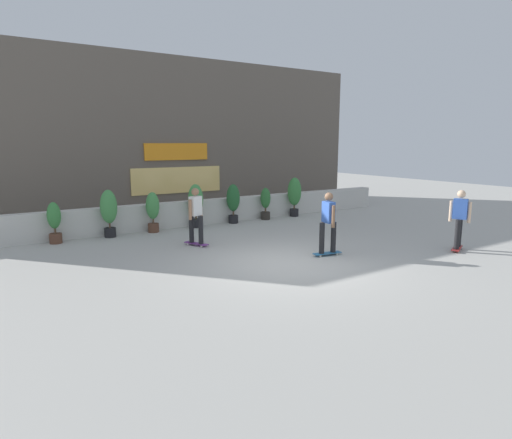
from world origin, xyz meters
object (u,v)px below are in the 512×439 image
object	(u,v)px
potted_plant_5	(265,202)
potted_plant_6	(294,194)
potted_plant_4	(233,201)
skater_far_right	(328,221)
potted_plant_3	(196,202)
potted_plant_2	(153,210)
potted_plant_0	(54,221)
potted_plant_1	(109,210)
skater_foreground	(196,214)
skater_by_wall_left	(460,217)

from	to	relation	value
potted_plant_5	potted_plant_6	bearing A→B (deg)	-0.00
potted_plant_4	skater_far_right	world-z (taller)	skater_far_right
potted_plant_3	potted_plant_6	world-z (taller)	potted_plant_6
potted_plant_2	potted_plant_3	world-z (taller)	potted_plant_3
potted_plant_0	potted_plant_5	world-z (taller)	same
potted_plant_1	skater_foreground	xyz separation A→B (m)	(1.84, -2.54, 0.06)
potted_plant_1	potted_plant_6	xyz separation A→B (m)	(7.38, 0.00, 0.04)
potted_plant_5	skater_far_right	distance (m)	5.69
skater_far_right	potted_plant_5	bearing A→B (deg)	73.17
potted_plant_0	potted_plant_5	size ratio (longest dim) A/B	1.00
potted_plant_2	potted_plant_6	size ratio (longest dim) A/B	0.86
potted_plant_6	skater_far_right	size ratio (longest dim) A/B	0.93
potted_plant_0	potted_plant_4	distance (m)	6.11
potted_plant_6	skater_far_right	world-z (taller)	skater_far_right
skater_far_right	potted_plant_6	bearing A→B (deg)	60.65
potted_plant_1	potted_plant_2	world-z (taller)	potted_plant_1
potted_plant_1	potted_plant_3	world-z (taller)	potted_plant_3
potted_plant_4	potted_plant_5	bearing A→B (deg)	0.00
potted_plant_3	potted_plant_5	xyz separation A→B (m)	(2.96, 0.00, -0.23)
potted_plant_3	skater_by_wall_left	size ratio (longest dim) A/B	0.91
potted_plant_3	skater_by_wall_left	world-z (taller)	skater_by_wall_left
potted_plant_6	skater_by_wall_left	bearing A→B (deg)	-86.82
potted_plant_4	potted_plant_6	bearing A→B (deg)	0.00
potted_plant_1	potted_plant_3	size ratio (longest dim) A/B	0.98
potted_plant_2	skater_foreground	world-z (taller)	skater_foreground
potted_plant_0	potted_plant_1	distance (m)	1.61
potted_plant_5	skater_foreground	xyz separation A→B (m)	(-4.13, -2.54, 0.26)
potted_plant_4	potted_plant_1	bearing A→B (deg)	180.00
potted_plant_2	potted_plant_1	bearing A→B (deg)	-180.00
skater_far_right	potted_plant_1	bearing A→B (deg)	128.43
skater_foreground	potted_plant_2	bearing A→B (deg)	99.15
potted_plant_6	skater_foreground	xyz separation A→B (m)	(-5.54, -2.54, 0.01)
potted_plant_3	skater_far_right	world-z (taller)	skater_far_right
potted_plant_5	potted_plant_6	size ratio (longest dim) A/B	0.79
potted_plant_4	potted_plant_5	distance (m)	1.46
skater_by_wall_left	skater_foreground	world-z (taller)	same
potted_plant_4	potted_plant_6	xyz separation A→B (m)	(2.86, 0.00, 0.08)
potted_plant_4	potted_plant_6	world-z (taller)	potted_plant_6
potted_plant_1	skater_far_right	distance (m)	6.95
potted_plant_3	potted_plant_5	world-z (taller)	potted_plant_3
skater_far_right	skater_by_wall_left	xyz separation A→B (m)	(3.45, -1.54, 0.00)
potted_plant_0	potted_plant_1	size ratio (longest dim) A/B	0.82
potted_plant_6	potted_plant_0	bearing A→B (deg)	180.00
potted_plant_3	potted_plant_4	world-z (taller)	potted_plant_3
potted_plant_0	skater_by_wall_left	size ratio (longest dim) A/B	0.73
potted_plant_0	potted_plant_1	xyz separation A→B (m)	(1.60, -0.00, 0.21)
potted_plant_2	potted_plant_4	bearing A→B (deg)	-0.00
skater_by_wall_left	potted_plant_4	bearing A→B (deg)	114.97
potted_plant_1	skater_foreground	distance (m)	3.13
potted_plant_2	potted_plant_6	world-z (taller)	potted_plant_6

